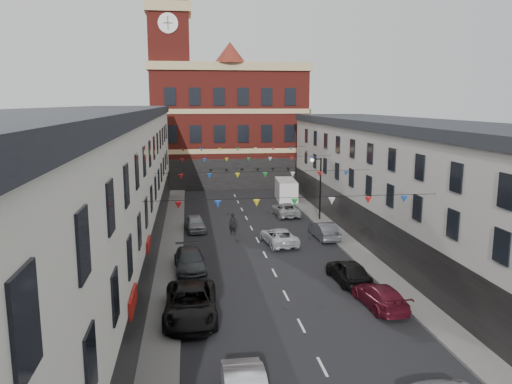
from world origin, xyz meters
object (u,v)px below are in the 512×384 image
car_right_c (380,296)px  car_right_d (348,271)px  moving_car (279,236)px  car_right_e (324,230)px  car_right_f (286,209)px  white_van (286,190)px  car_left_e (195,223)px  car_left_d (190,261)px  street_lamp (318,180)px  pedestrian (233,224)px  car_left_c (191,304)px

car_right_c → car_right_d: car_right_d is taller
moving_car → car_right_e: bearing=-171.5°
moving_car → car_right_c: bearing=97.1°
car_right_f → white_van: size_ratio=0.88×
car_left_e → car_left_d: bearing=-98.9°
car_left_d → car_right_e: (11.00, 6.61, -0.01)m
car_left_d → moving_car: 8.90m
street_lamp → car_right_c: (-1.78, -20.31, -3.26)m
car_left_d → pedestrian: size_ratio=2.57×
car_right_d → car_right_f: size_ratio=0.92×
car_left_d → moving_car: size_ratio=1.04×
street_lamp → car_left_c: bearing=-120.6°
car_right_d → car_left_c: bearing=18.0°
car_left_e → car_right_e: 11.27m
car_left_c → pedestrian: 16.62m
pedestrian → street_lamp: bearing=50.6°
car_left_c → car_right_c: bearing=1.4°
white_van → pedestrian: size_ratio=2.82×
car_left_c → car_left_d: size_ratio=1.20×
car_right_f → car_left_e: bearing=24.4°
street_lamp → white_van: 10.74m
street_lamp → car_left_c: (-12.05, -20.35, -3.09)m
street_lamp → moving_car: size_ratio=1.27×
car_right_c → moving_car: moving_car is taller
white_van → car_left_c: bearing=-105.7°
car_left_e → car_right_f: size_ratio=0.84×
street_lamp → car_left_e: bearing=-169.3°
car_right_f → car_right_d: bearing=88.1°
car_left_d → car_right_c: bearing=-39.3°
car_left_c → car_right_f: size_ratio=1.24×
street_lamp → moving_car: (-5.05, -7.43, -3.25)m
car_left_c → car_right_c: size_ratio=1.31×
car_left_d → car_right_f: (9.47, 15.34, -0.05)m
car_left_d → pedestrian: bearing=63.9°
car_left_d → pedestrian: (3.64, 8.78, 0.24)m
car_right_c → moving_car: bearing=-80.6°
car_left_e → car_right_e: bearing=-27.6°
car_right_f → moving_car: bearing=73.1°
street_lamp → car_right_e: (-1.05, -6.31, -3.20)m
car_right_c → car_right_e: bearing=-97.8°
car_right_f → pedestrian: 8.78m
car_left_c → car_right_d: (9.77, 3.97, -0.07)m
pedestrian → car_right_d: bearing=-39.0°
street_lamp → car_right_e: bearing=-99.4°
car_left_e → car_right_d: bearing=-63.0°
street_lamp → white_van: bearing=95.4°
car_left_c → car_left_e: car_left_c is taller
white_van → car_right_d: bearing=-88.6°
car_right_e → pedestrian: bearing=-19.0°
street_lamp → car_left_c: size_ratio=1.03×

